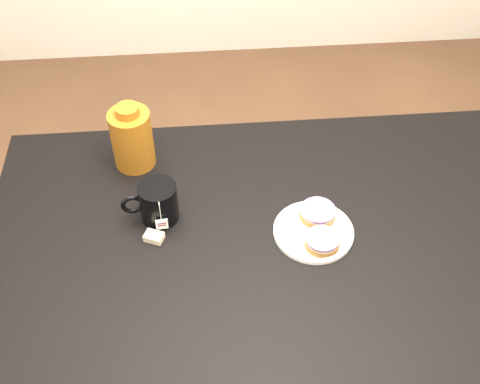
# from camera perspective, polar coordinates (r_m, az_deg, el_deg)

# --- Properties ---
(ground_plane) EXTENTS (4.00, 4.00, 0.00)m
(ground_plane) POSITION_cam_1_polar(r_m,az_deg,el_deg) (2.11, 2.09, -17.57)
(ground_plane) COLOR brown
(table) EXTENTS (1.40, 0.90, 0.75)m
(table) POSITION_cam_1_polar(r_m,az_deg,el_deg) (1.54, 2.74, -6.53)
(table) COLOR black
(table) RESTS_ON ground_plane
(plate) EXTENTS (0.20, 0.20, 0.01)m
(plate) POSITION_cam_1_polar(r_m,az_deg,el_deg) (1.49, 6.98, -3.70)
(plate) COLOR white
(plate) RESTS_ON table
(bagel_back) EXTENTS (0.12, 0.12, 0.03)m
(bagel_back) POSITION_cam_1_polar(r_m,az_deg,el_deg) (1.51, 7.38, -1.97)
(bagel_back) COLOR brown
(bagel_back) RESTS_ON plate
(bagel_front) EXTENTS (0.11, 0.11, 0.03)m
(bagel_front) POSITION_cam_1_polar(r_m,az_deg,el_deg) (1.45, 7.80, -4.65)
(bagel_front) COLOR brown
(bagel_front) RESTS_ON plate
(mug) EXTENTS (0.15, 0.11, 0.11)m
(mug) POSITION_cam_1_polar(r_m,az_deg,el_deg) (1.50, -7.81, -0.97)
(mug) COLOR black
(mug) RESTS_ON table
(teabag_pouch) EXTENTS (0.05, 0.05, 0.02)m
(teabag_pouch) POSITION_cam_1_polar(r_m,az_deg,el_deg) (1.48, -8.16, -4.24)
(teabag_pouch) COLOR #C6B793
(teabag_pouch) RESTS_ON table
(bagel_package) EXTENTS (0.11, 0.11, 0.19)m
(bagel_package) POSITION_cam_1_polar(r_m,az_deg,el_deg) (1.63, -10.20, 5.07)
(bagel_package) COLOR #65340D
(bagel_package) RESTS_ON table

